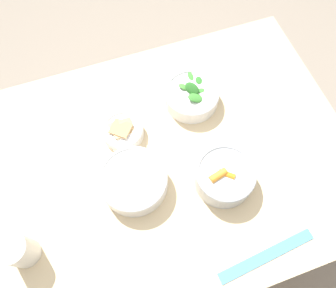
% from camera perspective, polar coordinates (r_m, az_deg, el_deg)
% --- Properties ---
extents(ground_plane, '(10.00, 10.00, 0.00)m').
position_cam_1_polar(ground_plane, '(1.68, 0.09, -12.63)').
color(ground_plane, gray).
extents(dining_table, '(1.06, 0.79, 0.78)m').
position_cam_1_polar(dining_table, '(1.06, 0.14, -5.41)').
color(dining_table, beige).
rests_on(dining_table, ground_plane).
extents(bowl_carrots, '(0.16, 0.16, 0.08)m').
position_cam_1_polar(bowl_carrots, '(0.89, 9.81, -5.56)').
color(bowl_carrots, silver).
rests_on(bowl_carrots, dining_table).
extents(bowl_greens, '(0.16, 0.16, 0.08)m').
position_cam_1_polar(bowl_greens, '(1.00, 4.15, 8.42)').
color(bowl_greens, white).
rests_on(bowl_greens, dining_table).
extents(bowl_beans_hotdog, '(0.18, 0.18, 0.06)m').
position_cam_1_polar(bowl_beans_hotdog, '(0.88, -5.97, -6.46)').
color(bowl_beans_hotdog, white).
rests_on(bowl_beans_hotdog, dining_table).
extents(bowl_cookies, '(0.12, 0.12, 0.04)m').
position_cam_1_polar(bowl_cookies, '(0.95, -7.87, 2.30)').
color(bowl_cookies, white).
rests_on(bowl_cookies, dining_table).
extents(ruler, '(0.27, 0.05, 0.00)m').
position_cam_1_polar(ruler, '(0.90, 16.75, -18.13)').
color(ruler, '#4C99E0').
rests_on(ruler, dining_table).
extents(cup, '(0.07, 0.07, 0.10)m').
position_cam_1_polar(cup, '(0.89, -24.53, -16.57)').
color(cup, silver).
rests_on(cup, dining_table).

